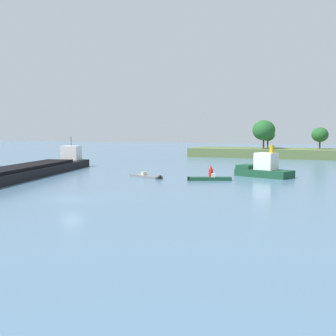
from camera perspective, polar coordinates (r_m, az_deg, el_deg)
The scene contains 6 objects.
ground_plane at distance 45.49m, azimuth -12.81°, elevation -4.09°, with size 400.00×400.00×0.00m, color slate.
tugboat at distance 67.48m, azimuth 12.63°, elevation -0.08°, with size 9.29×6.52×4.93m.
small_motorboat at distance 61.30m, azimuth 5.66°, elevation -1.42°, with size 6.06×3.52×0.99m.
fishing_skiff at distance 64.68m, azimuth -2.96°, elevation -1.11°, with size 5.94×3.54×0.87m.
cargo_barge at distance 69.68m, azimuth -18.18°, elevation -0.29°, with size 15.64×42.08×5.96m.
channel_buoy_red at distance 65.72m, azimuth 5.75°, elevation -0.51°, with size 0.70×0.70×1.90m.
Camera 1 is at (25.99, -36.65, 7.09)m, focal length 45.57 mm.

